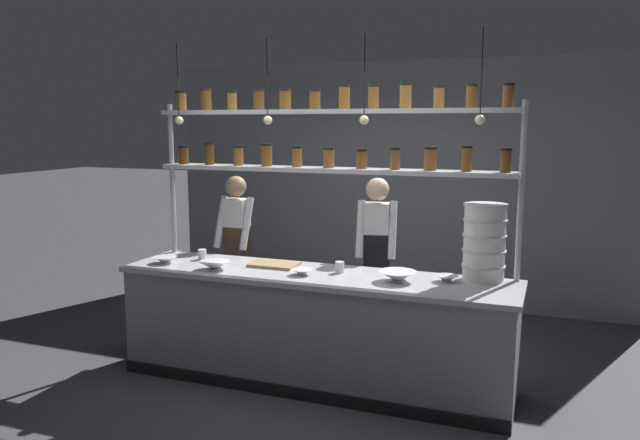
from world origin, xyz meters
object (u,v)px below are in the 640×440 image
(prep_bowl_center_back, at_px, (447,279))
(serving_cup_by_board, at_px, (340,267))
(serving_cup_front, at_px, (202,254))
(chef_center, at_px, (377,254))
(prep_bowl_near_left, at_px, (397,277))
(prep_bowl_center_front, at_px, (165,260))
(chef_left, at_px, (237,245))
(spice_shelf_unit, at_px, (328,145))
(container_stack, at_px, (484,242))
(cutting_board, at_px, (274,264))
(prep_bowl_far_left, at_px, (215,265))
(prep_bowl_near_right, at_px, (302,272))

(prep_bowl_center_back, xyz_separation_m, serving_cup_by_board, (-0.86, -0.01, 0.02))
(serving_cup_front, bearing_deg, chef_center, 25.35)
(prep_bowl_near_left, distance_m, serving_cup_by_board, 0.52)
(prep_bowl_center_front, xyz_separation_m, prep_bowl_center_back, (2.39, 0.22, -0.00))
(chef_left, bearing_deg, spice_shelf_unit, -21.46)
(chef_left, xyz_separation_m, prep_bowl_center_front, (-0.21, -0.92, 0.03))
(chef_left, height_order, container_stack, chef_left)
(spice_shelf_unit, xyz_separation_m, cutting_board, (-0.41, -0.20, -1.01))
(spice_shelf_unit, relative_size, chef_center, 1.91)
(container_stack, bearing_deg, serving_cup_front, -176.91)
(prep_bowl_far_left, bearing_deg, serving_cup_by_board, 14.88)
(spice_shelf_unit, distance_m, prep_bowl_center_front, 1.73)
(chef_left, height_order, prep_bowl_near_right, chef_left)
(cutting_board, xyz_separation_m, serving_cup_front, (-0.71, 0.01, 0.03))
(prep_bowl_near_left, distance_m, prep_bowl_near_right, 0.77)
(container_stack, bearing_deg, prep_bowl_center_front, -171.79)
(prep_bowl_near_left, relative_size, prep_bowl_center_back, 1.65)
(chef_left, bearing_deg, prep_bowl_center_front, -101.32)
(cutting_board, xyz_separation_m, prep_bowl_near_right, (0.34, -0.21, 0.01))
(container_stack, relative_size, prep_bowl_near_left, 2.01)
(chef_center, bearing_deg, prep_bowl_far_left, -148.82)
(serving_cup_front, bearing_deg, serving_cup_by_board, -1.83)
(chef_left, height_order, cutting_board, chef_left)
(container_stack, height_order, prep_bowl_center_back, container_stack)
(prep_bowl_far_left, distance_m, serving_cup_front, 0.43)
(container_stack, bearing_deg, prep_bowl_near_right, -165.51)
(prep_bowl_near_left, bearing_deg, prep_bowl_center_front, -177.36)
(chef_center, bearing_deg, cutting_board, -146.39)
(prep_bowl_near_left, height_order, prep_bowl_far_left, prep_bowl_near_left)
(prep_bowl_near_left, bearing_deg, prep_bowl_near_right, -175.01)
(chef_center, xyz_separation_m, container_stack, (1.00, -0.54, 0.28))
(prep_bowl_near_right, bearing_deg, prep_bowl_near_left, 4.99)
(chef_center, bearing_deg, prep_bowl_near_left, -74.56)
(container_stack, relative_size, prep_bowl_center_front, 2.84)
(prep_bowl_center_front, xyz_separation_m, serving_cup_by_board, (1.53, 0.21, 0.02))
(prep_bowl_far_left, bearing_deg, chef_left, 108.19)
(chef_center, bearing_deg, spice_shelf_unit, -131.99)
(prep_bowl_center_back, bearing_deg, prep_bowl_near_left, -159.87)
(prep_bowl_center_front, bearing_deg, prep_bowl_far_left, -6.24)
(chef_left, relative_size, prep_bowl_near_left, 5.47)
(chef_center, relative_size, serving_cup_front, 18.28)
(prep_bowl_center_back, bearing_deg, cutting_board, 179.28)
(prep_bowl_far_left, bearing_deg, serving_cup_front, 134.81)
(prep_bowl_center_front, bearing_deg, prep_bowl_near_left, 2.64)
(chef_left, bearing_deg, prep_bowl_far_left, -70.40)
(spice_shelf_unit, relative_size, chef_left, 1.94)
(prep_bowl_center_front, height_order, serving_cup_front, serving_cup_front)
(spice_shelf_unit, bearing_deg, prep_bowl_far_left, -148.54)
(chef_left, height_order, prep_bowl_far_left, chef_left)
(chef_left, xyz_separation_m, container_stack, (2.44, -0.54, 0.30))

